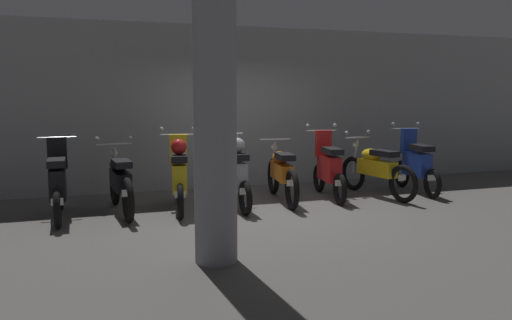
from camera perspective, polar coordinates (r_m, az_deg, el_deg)
The scene contains 11 objects.
ground_plane at distance 7.98m, azimuth 1.43°, elevation -5.71°, with size 80.00×80.00×0.00m, color #565451.
back_wall at distance 9.99m, azimuth -3.06°, elevation 5.97°, with size 16.00×0.30×3.13m, color gray.
motorbike_slot_0 at distance 7.92m, azimuth -21.56°, elevation -2.45°, with size 0.56×1.68×1.18m.
motorbike_slot_1 at distance 8.00m, azimuth -15.17°, elevation -2.34°, with size 0.59×1.95×1.15m.
motorbike_slot_2 at distance 7.98m, azimuth -8.72°, elevation -1.64°, with size 0.58×1.68×1.29m.
motorbike_slot_3 at distance 8.11m, azimuth -2.46°, elevation -1.43°, with size 0.56×1.68×1.18m.
motorbike_slot_4 at distance 8.58m, azimuth 2.93°, elevation -1.46°, with size 0.56×1.95×1.03m.
motorbike_slot_5 at distance 8.95m, azimuth 8.22°, elevation -0.91°, with size 0.59×1.68×1.29m.
motorbike_slot_6 at distance 9.27m, azimuth 13.43°, elevation -0.98°, with size 0.61×1.93×1.15m.
motorbike_slot_7 at distance 9.82m, azimuth 17.66°, elevation -0.45°, with size 0.59×1.68×1.29m.
support_pillar at distance 5.34m, azimuth -4.68°, elevation 4.74°, with size 0.46×0.46×3.13m, color gray.
Camera 1 is at (-2.62, -7.31, 1.81)m, focal length 35.24 mm.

